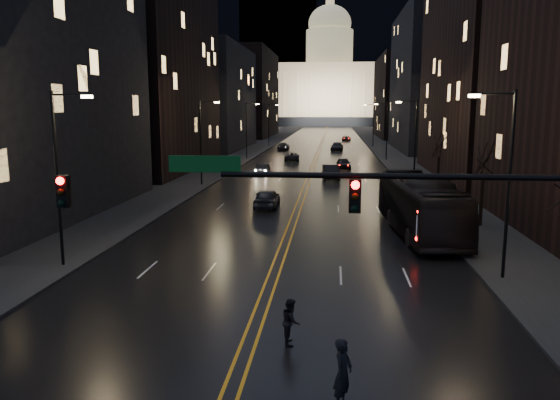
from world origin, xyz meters
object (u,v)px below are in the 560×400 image
(receding_car_a, at_px, (331,172))
(traffic_signal, at_px, (437,214))
(bus, at_px, (420,206))
(pedestrian_a, at_px, (343,373))
(oncoming_car_a, at_px, (267,198))
(oncoming_car_b, at_px, (263,169))
(pedestrian_b, at_px, (291,321))

(receding_car_a, bearing_deg, traffic_signal, -90.55)
(bus, distance_m, pedestrian_a, 22.25)
(oncoming_car_a, relative_size, oncoming_car_b, 1.15)
(traffic_signal, height_order, bus, traffic_signal)
(oncoming_car_b, bearing_deg, pedestrian_a, 99.20)
(traffic_signal, relative_size, pedestrian_a, 8.75)
(traffic_signal, height_order, pedestrian_b, traffic_signal)
(traffic_signal, bearing_deg, receding_car_a, 94.09)
(bus, xyz_separation_m, receding_car_a, (-5.92, 26.86, -1.02))
(pedestrian_b, bearing_deg, traffic_signal, -119.49)
(pedestrian_b, bearing_deg, receding_car_a, -6.89)
(oncoming_car_b, bearing_deg, pedestrian_b, 97.99)
(traffic_signal, bearing_deg, pedestrian_b, 155.96)
(receding_car_a, bearing_deg, pedestrian_a, -93.90)
(traffic_signal, distance_m, pedestrian_b, 6.49)
(traffic_signal, distance_m, pedestrian_a, 5.31)
(bus, xyz_separation_m, pedestrian_b, (-7.04, -17.62, -1.05))
(receding_car_a, height_order, pedestrian_b, receding_car_a)
(oncoming_car_b, distance_m, pedestrian_a, 53.56)
(bus, relative_size, pedestrian_a, 6.75)
(oncoming_car_a, bearing_deg, bus, 142.48)
(oncoming_car_b, bearing_deg, oncoming_car_a, 97.68)
(oncoming_car_b, xyz_separation_m, pedestrian_a, (9.10, -52.78, 0.31))
(oncoming_car_a, height_order, oncoming_car_b, oncoming_car_a)
(oncoming_car_b, distance_m, receding_car_a, 9.52)
(bus, relative_size, pedestrian_b, 8.21)
(traffic_signal, relative_size, oncoming_car_a, 3.64)
(oncoming_car_b, bearing_deg, traffic_signal, 102.50)
(oncoming_car_b, distance_m, pedestrian_b, 49.35)
(bus, xyz_separation_m, pedestrian_a, (-5.29, -21.60, -0.87))
(bus, height_order, pedestrian_a, bus)
(oncoming_car_a, xyz_separation_m, pedestrian_b, (4.04, -25.99, 0.00))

